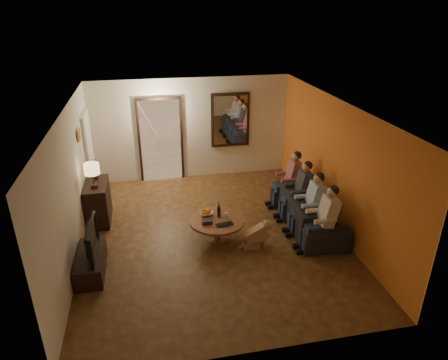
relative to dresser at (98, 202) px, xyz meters
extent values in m
cube|color=#3F1B11|center=(2.25, -1.06, -0.43)|extent=(5.00, 6.00, 0.01)
cube|color=white|center=(2.25, -1.06, 2.17)|extent=(5.00, 6.00, 0.01)
cube|color=beige|center=(2.25, 1.94, 0.87)|extent=(5.00, 0.02, 2.60)
cube|color=beige|center=(2.25, -4.06, 0.87)|extent=(5.00, 0.02, 2.60)
cube|color=beige|center=(-0.25, -1.06, 0.87)|extent=(0.02, 6.00, 2.60)
cube|color=beige|center=(4.75, -1.06, 0.87)|extent=(0.02, 6.00, 2.60)
cube|color=orange|center=(4.74, -1.06, 0.87)|extent=(0.01, 6.00, 2.60)
cube|color=#FFE0A5|center=(1.45, 1.92, 0.62)|extent=(1.00, 0.06, 2.10)
cube|color=black|center=(1.45, 1.91, 0.62)|extent=(1.12, 0.04, 2.22)
cube|color=silver|center=(1.70, 1.92, 0.47)|extent=(0.45, 0.03, 1.70)
cube|color=black|center=(3.25, 1.90, 1.07)|extent=(1.00, 0.05, 1.40)
cube|color=white|center=(3.25, 1.87, 1.07)|extent=(0.86, 0.02, 1.26)
cube|color=white|center=(-0.21, 1.24, 0.59)|extent=(0.06, 0.85, 2.04)
cube|color=#B28C33|center=(-0.22, 0.24, 1.42)|extent=(0.03, 0.28, 0.24)
cube|color=brown|center=(-0.21, 0.24, 1.42)|extent=(0.01, 0.22, 0.18)
cube|color=black|center=(0.00, 0.00, 0.00)|extent=(0.45, 0.97, 0.86)
cube|color=black|center=(0.00, -1.83, -0.24)|extent=(0.45, 1.11, 0.37)
imported|color=black|center=(0.00, -1.83, 0.22)|extent=(0.98, 0.13, 0.56)
imported|color=black|center=(4.29, -1.04, -0.09)|extent=(2.34, 1.03, 0.67)
cylinder|color=brown|center=(2.32, -1.24, -0.20)|extent=(1.21, 1.21, 0.45)
imported|color=white|center=(2.14, -1.02, 0.05)|extent=(0.26, 0.26, 0.06)
cylinder|color=silver|center=(2.50, -1.19, 0.07)|extent=(0.06, 0.06, 0.10)
imported|color=black|center=(2.42, -1.52, 0.03)|extent=(0.36, 0.27, 0.03)
camera|label=1|loc=(1.13, -7.83, 3.88)|focal=32.00mm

